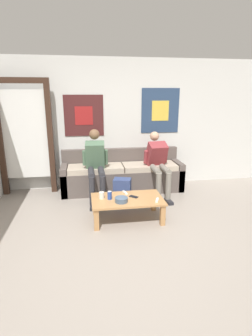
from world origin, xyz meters
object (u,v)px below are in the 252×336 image
Objects in this scene: drink_can_blue at (110,195)px; cell_phone at (134,197)px; backpack at (122,192)px; game_controller_near_right at (157,200)px; ceramic_bowl at (121,199)px; coffee_table at (127,202)px; pillar_candle at (102,195)px; person_seated_adult at (96,162)px; game_controller_near_left at (125,193)px; person_seated_teen at (158,161)px; couch at (122,175)px.

cell_phone is (0.37, 0.03, -0.06)m from drink_can_blue.
game_controller_near_right is at bearing -62.49° from backpack.
coffee_table is at bearing 49.43° from ceramic_bowl.
backpack is 0.90m from game_controller_near_right.
coffee_table is 0.19m from ceramic_bowl.
cell_phone reaches higher than coffee_table.
game_controller_near_right is (0.53, -0.03, -0.03)m from ceramic_bowl.
game_controller_near_right is at bearing -15.20° from pillar_candle.
ceramic_bowl is 0.53m from game_controller_near_right.
coffee_table is 1.12m from person_seated_adult.
backpack reaches higher than game_controller_near_left.
person_seated_teen is at bearing 43.91° from drink_can_blue.
drink_can_blue reaches higher than pillar_candle.
backpack is at bearing 81.00° from ceramic_bowl.
person_seated_teen is at bearing 52.94° from coffee_table.
person_seated_adult is 0.72m from backpack.
game_controller_near_left is (0.10, 0.34, -0.03)m from ceramic_bowl.
coffee_table is at bearing -127.06° from person_seated_teen.
game_controller_near_left is 0.21m from cell_phone.
person_seated_teen is at bearing -27.82° from couch.
coffee_table is 2.39× the size of backpack.
person_seated_adult is at bearing 99.49° from drink_can_blue.
cell_phone is at bearing -90.21° from couch.
couch is 12.25× the size of ceramic_bowl.
coffee_table is 0.40m from pillar_candle.
backpack is 3.96× the size of pillar_candle.
drink_can_blue is 0.86× the size of cell_phone.
game_controller_near_left is (0.38, 0.16, -0.04)m from pillar_candle.
ceramic_bowl is 1.70× the size of pillar_candle.
person_seated_teen is at bearing 1.30° from person_seated_adult.
cell_phone is (0.21, 0.17, -0.04)m from ceramic_bowl.
game_controller_near_left is 1.02× the size of cell_phone.
person_seated_adult is 6.46× the size of ceramic_bowl.
drink_can_blue is at bearing -175.60° from cell_phone.
pillar_candle reaches higher than backpack.
ceramic_bowl is at bearing -99.00° from backpack.
backpack is at bearing 99.11° from cell_phone.
backpack is 2.33× the size of ceramic_bowl.
pillar_candle is 0.77× the size of game_controller_near_left.
drink_can_blue is at bearing 177.52° from coffee_table.
game_controller_near_right is (0.81, -0.22, -0.04)m from pillar_candle.
couch is 1.36m from drink_can_blue.
drink_can_blue is (0.16, -0.94, -0.28)m from person_seated_adult.
ceramic_bowl is at bearing -142.09° from cell_phone.
cell_phone is at bearing 147.55° from game_controller_near_right.
person_seated_adult reaches higher than game_controller_near_left.
ceramic_bowl reaches higher than game_controller_near_right.
game_controller_near_right is (0.43, -0.38, 0.00)m from game_controller_near_left.
pillar_candle is (-0.38, 0.06, 0.11)m from coffee_table.
game_controller_near_right is at bearing -14.09° from drink_can_blue.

